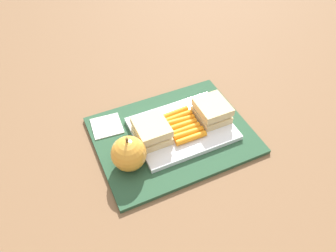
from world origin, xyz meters
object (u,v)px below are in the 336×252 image
(paper_napkin, at_px, (107,126))
(apple, at_px, (129,154))
(sandwich_half_left, at_px, (212,111))
(food_tray, at_px, (182,129))
(carrot_sticks_bundle, at_px, (182,125))
(sandwich_half_right, at_px, (152,131))

(paper_napkin, bearing_deg, apple, 95.35)
(sandwich_half_left, bearing_deg, apple, 10.66)
(sandwich_half_left, height_order, paper_napkin, sandwich_half_left)
(food_tray, relative_size, carrot_sticks_bundle, 2.25)
(apple, distance_m, paper_napkin, 0.14)
(sandwich_half_left, xyz_separation_m, sandwich_half_right, (0.16, 0.00, 0.00))
(food_tray, relative_size, paper_napkin, 3.29)
(food_tray, relative_size, apple, 2.65)
(sandwich_half_left, bearing_deg, carrot_sticks_bundle, 0.12)
(sandwich_half_left, height_order, carrot_sticks_bundle, sandwich_half_left)
(paper_napkin, bearing_deg, food_tray, 151.23)
(food_tray, relative_size, sandwich_half_right, 2.88)
(food_tray, height_order, paper_napkin, food_tray)
(sandwich_half_right, xyz_separation_m, carrot_sticks_bundle, (-0.08, 0.00, -0.02))
(carrot_sticks_bundle, bearing_deg, sandwich_half_left, -179.88)
(carrot_sticks_bundle, distance_m, paper_napkin, 0.18)
(food_tray, xyz_separation_m, apple, (0.15, 0.04, 0.03))
(sandwich_half_right, height_order, carrot_sticks_bundle, sandwich_half_right)
(apple, xyz_separation_m, paper_napkin, (0.01, -0.13, -0.04))
(carrot_sticks_bundle, relative_size, paper_napkin, 1.46)
(sandwich_half_right, bearing_deg, sandwich_half_left, 180.00)
(paper_napkin, bearing_deg, sandwich_half_left, 159.74)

